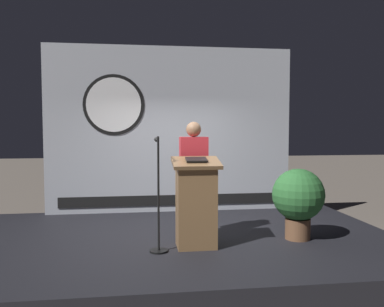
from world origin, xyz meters
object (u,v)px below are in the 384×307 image
Objects in this scene: podium at (196,203)px; microphone_stand at (158,211)px; speaker_person at (194,179)px; potted_plant at (298,197)px.

microphone_stand reaches higher than podium.
speaker_person is 1.13× the size of microphone_stand.
speaker_person reaches higher than podium.
microphone_stand is 2.05m from potted_plant.
podium is at bearing -173.37° from potted_plant.
potted_plant is (2.03, 0.27, 0.08)m from microphone_stand.
podium is at bearing 10.56° from microphone_stand.
podium reaches higher than potted_plant.
speaker_person reaches higher than microphone_stand.
podium is 0.72× the size of speaker_person.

